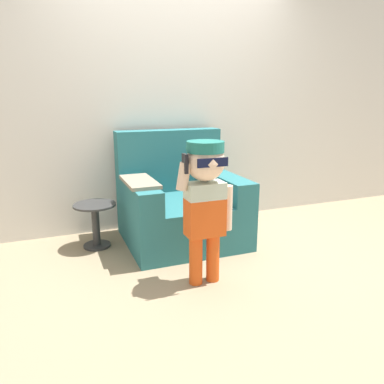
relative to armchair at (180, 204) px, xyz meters
name	(u,v)px	position (x,y,z in m)	size (l,w,h in m)	color
ground_plane	(197,242)	(0.12, -0.15, -0.34)	(10.00, 10.00, 0.00)	#998466
wall_back	(173,100)	(0.12, 0.51, 0.96)	(10.00, 0.05, 2.60)	silver
armchair	(180,204)	(0.00, 0.00, 0.00)	(1.07, 0.98, 1.02)	#286B70
person_child	(205,191)	(-0.12, -0.89, 0.35)	(0.43, 0.32, 1.05)	#E05119
side_table	(96,221)	(-0.78, 0.08, -0.10)	(0.38, 0.38, 0.41)	#333333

